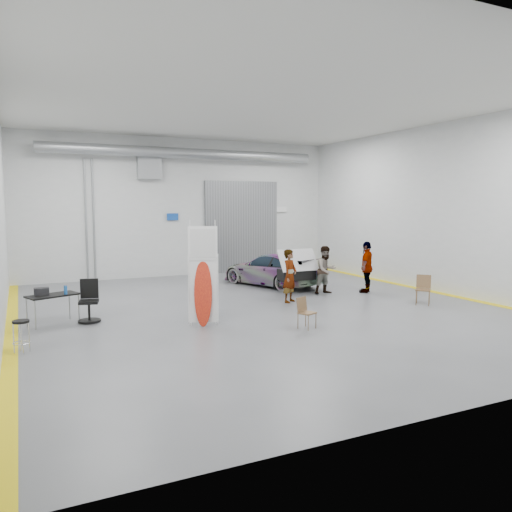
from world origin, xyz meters
name	(u,v)px	position (x,y,z in m)	size (l,w,h in m)	color
ground	(263,309)	(0.00, 0.00, 0.00)	(16.00, 16.00, 0.00)	#57585D
room_shell	(241,176)	(0.24, 2.22, 4.08)	(14.02, 16.18, 6.01)	silver
sedan_car	(272,270)	(2.24, 3.80, 0.62)	(1.74, 4.28, 1.24)	silver
person_a	(290,276)	(1.24, 0.58, 0.86)	(0.62, 0.41, 1.72)	#846748
person_b	(326,270)	(3.13, 1.36, 0.85)	(0.83, 0.64, 1.70)	slate
person_c	(367,267)	(4.59, 0.95, 0.92)	(1.07, 0.44, 1.84)	#8E5E2F
surfboard_display	(206,283)	(-2.25, -1.25, 1.12)	(0.73, 0.43, 2.76)	white
folding_chair_near	(307,319)	(-0.05, -2.60, 0.25)	(0.49, 0.52, 0.79)	brown
folding_chair_far	(423,296)	(4.83, -1.56, 0.29)	(0.61, 0.70, 0.93)	brown
shop_stool	(22,337)	(-6.62, -1.81, 0.35)	(0.36, 0.36, 0.71)	black
work_table	(50,295)	(-5.91, 0.65, 0.79)	(1.40, 1.04, 1.03)	gray
office_chair	(89,304)	(-4.97, 0.56, 0.49)	(0.60, 0.62, 1.12)	black
trunk_lid	(296,258)	(2.24, 1.91, 1.26)	(1.45, 0.88, 0.04)	silver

